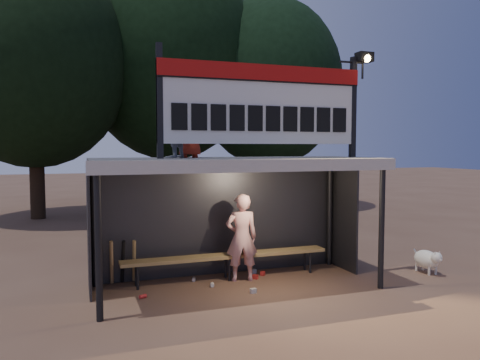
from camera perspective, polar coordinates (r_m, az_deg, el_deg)
name	(u,v)px	position (r m, az deg, el deg)	size (l,w,h in m)	color
ground	(237,287)	(8.61, -0.39, -12.93)	(80.00, 80.00, 0.00)	brown
player	(242,237)	(8.82, 0.20, -7.01)	(0.60, 0.39, 1.64)	white
child_a	(172,128)	(8.23, -8.35, 6.30)	(0.51, 0.40, 1.05)	gray
child_b	(189,128)	(8.54, -6.19, 6.35)	(0.53, 0.34, 1.08)	#AF2D1B
dugout_shelter	(232,184)	(8.50, -0.93, -0.46)	(5.10, 2.08, 2.32)	#3B3B3E
scoreboard_assembly	(266,102)	(8.47, 3.24, 9.53)	(4.10, 0.27, 1.99)	black
bench	(227,257)	(9.00, -1.54, -9.32)	(4.00, 0.35, 0.48)	#997C48
tree_left	(34,60)	(18.10, -23.86, 13.23)	(6.46, 6.46, 9.27)	black
tree_mid	(169,58)	(19.98, -8.62, 14.51)	(7.22, 7.22, 10.36)	black
tree_right	(269,83)	(20.02, 3.53, 11.69)	(6.08, 6.08, 8.72)	black
dog	(428,259)	(10.16, 21.90, -8.96)	(0.36, 0.81, 0.49)	white
bats	(117,262)	(8.89, -14.74, -9.65)	(0.68, 0.35, 0.84)	olive
litter	(228,281)	(8.84, -1.51, -12.23)	(2.54, 1.27, 0.08)	red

